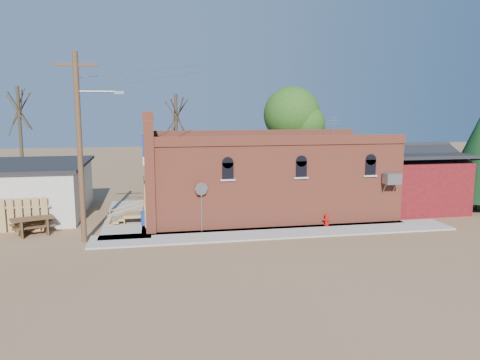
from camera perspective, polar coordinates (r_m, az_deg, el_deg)
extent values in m
plane|color=brown|center=(23.27, 1.78, -7.28)|extent=(120.00, 120.00, 0.00)
cube|color=#9E9991|center=(24.46, 4.77, -6.42)|extent=(19.00, 2.20, 0.08)
cube|color=#9E9991|center=(28.57, -13.41, -4.43)|extent=(2.60, 10.00, 0.08)
cube|color=#AB4B34|center=(28.50, 3.29, 0.29)|extent=(14.00, 7.00, 4.50)
cube|color=black|center=(28.25, 3.33, 4.91)|extent=(13.80, 6.80, 0.12)
cube|color=#AB4B34|center=(27.54, -10.96, 1.22)|extent=(0.50, 7.40, 5.80)
cube|color=navy|center=(26.23, -11.68, 3.25)|extent=(0.08, 1.10, 1.56)
cube|color=gray|center=(27.04, 18.05, 0.17)|extent=(0.85, 0.65, 0.60)
cube|color=#550E14|center=(32.25, 19.88, -0.41)|extent=(5.00, 6.00, 3.20)
cylinder|color=#4F2D1F|center=(23.33, -18.95, 3.54)|extent=(0.26, 0.26, 9.00)
cube|color=#4F2D1F|center=(23.34, -19.43, 13.12)|extent=(2.00, 0.12, 0.12)
cylinder|color=gray|center=(23.16, -17.04, 10.29)|extent=(1.80, 0.08, 0.08)
cube|color=gray|center=(23.08, -14.53, 10.27)|extent=(0.45, 0.22, 0.14)
cylinder|color=#413525|center=(34.98, -7.74, 4.24)|extent=(0.24, 0.24, 7.50)
cylinder|color=#413525|center=(37.03, -25.14, 4.14)|extent=(0.24, 0.24, 8.00)
cylinder|color=#413525|center=(37.12, 6.27, 3.59)|extent=(0.28, 0.28, 6.30)
sphere|color=#1D4F16|center=(36.98, 6.34, 7.92)|extent=(4.40, 4.40, 4.40)
cylinder|color=#413525|center=(33.45, 27.01, -2.27)|extent=(0.30, 0.30, 1.20)
cylinder|color=#B20D0A|center=(26.19, 10.48, -5.37)|extent=(0.34, 0.34, 0.05)
cylinder|color=#B20D0A|center=(26.12, 10.50, -4.80)|extent=(0.24, 0.24, 0.49)
sphere|color=#B20D0A|center=(26.07, 10.51, -4.25)|extent=(0.20, 0.20, 0.20)
cylinder|color=#B20D0A|center=(26.01, 10.60, -4.85)|extent=(0.11, 0.12, 0.09)
cylinder|color=#B20D0A|center=(26.08, 10.24, -4.80)|extent=(0.12, 0.11, 0.09)
cylinder|color=#B20D0A|center=(26.17, 10.75, -4.77)|extent=(0.12, 0.11, 0.09)
cylinder|color=gray|center=(24.28, -4.71, -3.57)|extent=(0.07, 0.07, 2.36)
cylinder|color=gray|center=(24.06, -4.73, -1.08)|extent=(0.69, 0.21, 0.71)
cylinder|color=#AA0919|center=(24.10, -4.74, -1.07)|extent=(0.69, 0.21, 0.71)
cylinder|color=navy|center=(26.25, -11.46, -4.58)|extent=(0.60, 0.60, 0.76)
cube|color=#513720|center=(26.35, -25.42, -5.34)|extent=(0.64, 1.52, 0.80)
cube|color=#513720|center=(26.52, -22.46, -5.06)|extent=(0.64, 1.52, 0.80)
cube|color=#513720|center=(26.33, -23.99, -4.30)|extent=(2.26, 1.60, 0.07)
cube|color=#513720|center=(25.80, -23.74, -5.33)|extent=(2.03, 1.01, 0.06)
cube|color=#513720|center=(27.02, -24.14, -4.75)|extent=(2.03, 1.01, 0.06)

